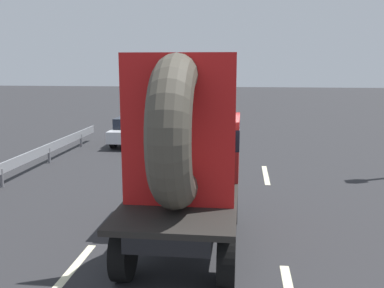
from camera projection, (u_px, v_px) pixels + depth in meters
The scene contains 7 objects.
ground_plane at pixel (186, 230), 9.38m from camera, with size 120.00×120.00×0.00m, color #28282B.
flatbed_truck at pixel (187, 154), 8.45m from camera, with size 2.02×4.62×3.73m.
distant_sedan at pixel (136, 129), 19.46m from camera, with size 1.63×3.79×1.24m.
guardrail at pixel (27, 158), 14.08m from camera, with size 0.10×12.62×0.71m.
lane_dash_left_near at pixel (65, 278), 7.26m from camera, with size 2.65×0.16×0.01m, color beige.
lane_dash_left_far at pixel (155, 170), 14.67m from camera, with size 2.67×0.16×0.01m, color beige.
lane_dash_right_far at pixel (266, 175), 14.02m from camera, with size 2.43×0.16×0.01m, color beige.
Camera 1 is at (1.16, -8.81, 3.54)m, focal length 40.38 mm.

